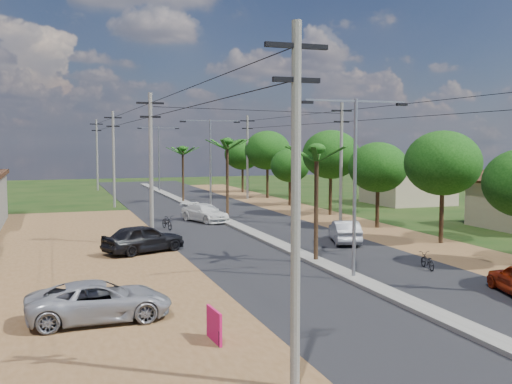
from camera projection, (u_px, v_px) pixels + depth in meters
ground at (353, 280)px, 26.57m from camera, size 160.00×160.00×0.00m
road at (248, 232)px, 40.71m from camera, size 12.00×110.00×0.04m
median at (235, 225)px, 43.53m from camera, size 1.00×90.00×0.18m
dirt_lot_west at (2, 267)px, 29.25m from camera, size 18.00×46.00×0.04m
dirt_shoulder_east at (359, 226)px, 43.46m from camera, size 5.00×90.00×0.03m
house_east_far at (407, 180)px, 59.56m from camera, size 7.60×7.50×4.60m
tree_east_c at (443, 163)px, 35.91m from camera, size 4.60×4.60×6.83m
tree_east_d at (378, 167)px, 42.45m from camera, size 4.20×4.20×6.13m
tree_east_e at (331, 155)px, 49.99m from camera, size 4.80×4.80×7.14m
tree_east_f at (290, 165)px, 57.50m from camera, size 3.80×3.80×5.52m
tree_east_g at (267, 150)px, 65.12m from camera, size 5.00×5.00×7.38m
tree_east_h at (243, 154)px, 72.62m from camera, size 4.40×4.40×6.52m
palm_median_near at (317, 154)px, 29.88m from camera, size 2.00×2.00×6.15m
palm_median_mid at (227, 145)px, 44.93m from camera, size 2.00×2.00×6.55m
palm_median_far at (183, 151)px, 60.06m from camera, size 2.00×2.00×5.85m
streetlight_near at (355, 173)px, 26.17m from camera, size 5.10×0.18×8.00m
streetlight_mid at (210, 158)px, 49.73m from camera, size 5.10×0.18×8.00m
streetlight_far at (159, 153)px, 73.30m from camera, size 5.10×0.18×8.00m
utility_pole_w_a at (296, 199)px, 14.48m from camera, size 1.60×0.24×9.00m
utility_pole_w_b at (151, 165)px, 35.22m from camera, size 1.60×0.24×9.00m
utility_pole_w_c at (114, 157)px, 55.95m from camera, size 1.60×0.24×9.00m
utility_pole_w_d at (97, 153)px, 75.74m from camera, size 1.60×0.24×9.00m
utility_pole_e_b at (341, 161)px, 43.68m from camera, size 1.60×0.24×9.00m
utility_pole_e_c at (247, 155)px, 64.42m from camera, size 1.60×0.24×9.00m
car_silver_mid at (345, 232)px, 36.19m from camera, size 2.69×4.42×1.38m
car_white_far at (205, 213)px, 45.84m from camera, size 3.40×5.03×1.35m
car_parked_silver at (100, 302)px, 20.42m from camera, size 4.93×2.36×1.35m
car_parked_dark at (143, 239)px, 33.01m from camera, size 4.97×3.50×1.57m
moto_rider_east at (427, 262)px, 28.72m from camera, size 0.83×1.59×0.79m
moto_rider_west_a at (167, 223)px, 41.82m from camera, size 0.93×1.98×1.00m
moto_rider_west_b at (194, 208)px, 50.68m from camera, size 1.13×1.81×1.05m
roadside_sign at (214, 326)px, 18.28m from camera, size 0.16×1.26×1.04m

